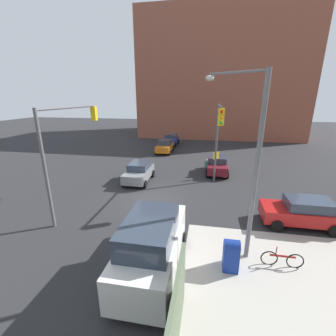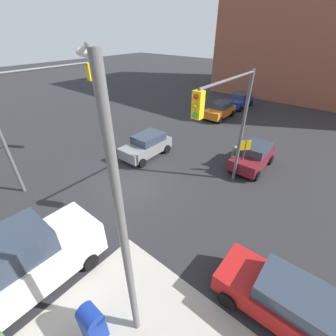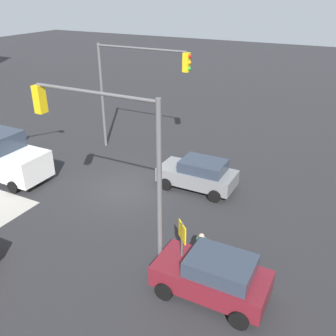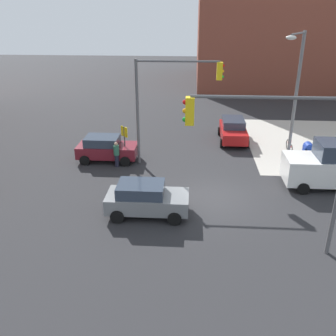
{
  "view_description": "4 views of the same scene",
  "coord_description": "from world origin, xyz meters",
  "px_view_note": "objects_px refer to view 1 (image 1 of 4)",
  "views": [
    {
      "loc": [
        14.32,
        3.81,
        6.97
      ],
      "look_at": [
        -1.36,
        0.98,
        1.94
      ],
      "focal_mm": 24.0,
      "sensor_mm": 36.0,
      "label": 1
    },
    {
      "loc": [
        7.22,
        8.76,
        8.22
      ],
      "look_at": [
        -1.28,
        1.77,
        1.29
      ],
      "focal_mm": 24.0,
      "sensor_mm": 36.0,
      "label": 2
    },
    {
      "loc": [
        -9.76,
        13.98,
        9.45
      ],
      "look_at": [
        -2.77,
        0.55,
        2.12
      ],
      "focal_mm": 40.0,
      "sensor_mm": 36.0,
      "label": 3
    },
    {
      "loc": [
        -1.14,
        -17.61,
        9.32
      ],
      "look_at": [
        -2.34,
        0.09,
        1.6
      ],
      "focal_mm": 40.0,
      "sensor_mm": 36.0,
      "label": 4
    }
  ],
  "objects_px": {
    "coupe_blue": "(171,140)",
    "pedestrian_crossing": "(207,167)",
    "street_lamp_corner": "(249,156)",
    "traffic_signal_nw_corner": "(218,131)",
    "sedan_orange": "(165,146)",
    "sedan_gray": "(139,172)",
    "van_white_delivery": "(152,244)",
    "traffic_signal_se_corner": "(68,137)",
    "mailbox_blue": "(231,254)",
    "coupe_red": "(302,212)",
    "sedan_maroon": "(217,165)",
    "bicycle_leaning_on_fence": "(282,259)"
  },
  "relations": [
    {
      "from": "traffic_signal_se_corner",
      "to": "coupe_blue",
      "type": "relative_size",
      "value": 1.51
    },
    {
      "from": "traffic_signal_nw_corner",
      "to": "sedan_gray",
      "type": "bearing_deg",
      "value": -96.5
    },
    {
      "from": "traffic_signal_nw_corner",
      "to": "coupe_blue",
      "type": "xyz_separation_m",
      "value": [
        -16.45,
        -6.23,
        -3.77
      ]
    },
    {
      "from": "mailbox_blue",
      "to": "bicycle_leaning_on_fence",
      "type": "distance_m",
      "value": 2.32
    },
    {
      "from": "pedestrian_crossing",
      "to": "street_lamp_corner",
      "type": "bearing_deg",
      "value": 104.24
    },
    {
      "from": "coupe_red",
      "to": "sedan_gray",
      "type": "relative_size",
      "value": 1.06
    },
    {
      "from": "street_lamp_corner",
      "to": "van_white_delivery",
      "type": "height_order",
      "value": "street_lamp_corner"
    },
    {
      "from": "traffic_signal_nw_corner",
      "to": "traffic_signal_se_corner",
      "type": "relative_size",
      "value": 1.0
    },
    {
      "from": "van_white_delivery",
      "to": "traffic_signal_nw_corner",
      "type": "bearing_deg",
      "value": 163.89
    },
    {
      "from": "traffic_signal_se_corner",
      "to": "sedan_maroon",
      "type": "distance_m",
      "value": 13.36
    },
    {
      "from": "sedan_orange",
      "to": "sedan_gray",
      "type": "height_order",
      "value": "same"
    },
    {
      "from": "traffic_signal_nw_corner",
      "to": "bicycle_leaning_on_fence",
      "type": "height_order",
      "value": "traffic_signal_nw_corner"
    },
    {
      "from": "traffic_signal_nw_corner",
      "to": "coupe_blue",
      "type": "relative_size",
      "value": 1.51
    },
    {
      "from": "street_lamp_corner",
      "to": "pedestrian_crossing",
      "type": "height_order",
      "value": "street_lamp_corner"
    },
    {
      "from": "street_lamp_corner",
      "to": "bicycle_leaning_on_fence",
      "type": "bearing_deg",
      "value": 71.04
    },
    {
      "from": "traffic_signal_nw_corner",
      "to": "sedan_maroon",
      "type": "xyz_separation_m",
      "value": [
        -4.14,
        0.28,
        -3.77
      ]
    },
    {
      "from": "van_white_delivery",
      "to": "coupe_blue",
      "type": "bearing_deg",
      "value": -172.2
    },
    {
      "from": "traffic_signal_nw_corner",
      "to": "traffic_signal_se_corner",
      "type": "height_order",
      "value": "same"
    },
    {
      "from": "coupe_red",
      "to": "bicycle_leaning_on_fence",
      "type": "height_order",
      "value": "coupe_red"
    },
    {
      "from": "sedan_maroon",
      "to": "coupe_blue",
      "type": "height_order",
      "value": "same"
    },
    {
      "from": "street_lamp_corner",
      "to": "coupe_blue",
      "type": "bearing_deg",
      "value": -163.26
    },
    {
      "from": "pedestrian_crossing",
      "to": "bicycle_leaning_on_fence",
      "type": "relative_size",
      "value": 0.92
    },
    {
      "from": "sedan_orange",
      "to": "street_lamp_corner",
      "type": "bearing_deg",
      "value": 20.68
    },
    {
      "from": "sedan_orange",
      "to": "coupe_blue",
      "type": "bearing_deg",
      "value": 179.85
    },
    {
      "from": "traffic_signal_se_corner",
      "to": "van_white_delivery",
      "type": "height_order",
      "value": "traffic_signal_se_corner"
    },
    {
      "from": "street_lamp_corner",
      "to": "coupe_red",
      "type": "relative_size",
      "value": 1.92
    },
    {
      "from": "sedan_orange",
      "to": "coupe_blue",
      "type": "xyz_separation_m",
      "value": [
        -4.84,
        0.01,
        0.0
      ]
    },
    {
      "from": "pedestrian_crossing",
      "to": "sedan_maroon",
      "type": "bearing_deg",
      "value": -133.18
    },
    {
      "from": "sedan_orange",
      "to": "sedan_gray",
      "type": "relative_size",
      "value": 1.02
    },
    {
      "from": "traffic_signal_se_corner",
      "to": "coupe_blue",
      "type": "distance_m",
      "value": 21.65
    },
    {
      "from": "sedan_orange",
      "to": "sedan_gray",
      "type": "xyz_separation_m",
      "value": [
        10.89,
        -0.15,
        -0.0
      ]
    },
    {
      "from": "traffic_signal_nw_corner",
      "to": "mailbox_blue",
      "type": "relative_size",
      "value": 4.55
    },
    {
      "from": "van_white_delivery",
      "to": "sedan_orange",
      "type": "bearing_deg",
      "value": -170.39
    },
    {
      "from": "sedan_orange",
      "to": "coupe_blue",
      "type": "relative_size",
      "value": 0.92
    },
    {
      "from": "sedan_orange",
      "to": "coupe_blue",
      "type": "distance_m",
      "value": 4.84
    },
    {
      "from": "sedan_maroon",
      "to": "traffic_signal_nw_corner",
      "type": "bearing_deg",
      "value": -3.87
    },
    {
      "from": "traffic_signal_nw_corner",
      "to": "coupe_blue",
      "type": "height_order",
      "value": "traffic_signal_nw_corner"
    },
    {
      "from": "coupe_red",
      "to": "coupe_blue",
      "type": "bearing_deg",
      "value": -152.27
    },
    {
      "from": "street_lamp_corner",
      "to": "bicycle_leaning_on_fence",
      "type": "distance_m",
      "value": 4.72
    },
    {
      "from": "coupe_blue",
      "to": "street_lamp_corner",
      "type": "bearing_deg",
      "value": 16.74
    },
    {
      "from": "sedan_maroon",
      "to": "bicycle_leaning_on_fence",
      "type": "bearing_deg",
      "value": 11.15
    },
    {
      "from": "coupe_blue",
      "to": "pedestrian_crossing",
      "type": "relative_size",
      "value": 2.68
    },
    {
      "from": "traffic_signal_se_corner",
      "to": "mailbox_blue",
      "type": "xyz_separation_m",
      "value": [
        4.05,
        9.5,
        -3.9
      ]
    },
    {
      "from": "street_lamp_corner",
      "to": "coupe_blue",
      "type": "distance_m",
      "value": 25.35
    },
    {
      "from": "van_white_delivery",
      "to": "pedestrian_crossing",
      "type": "distance_m",
      "value": 12.79
    },
    {
      "from": "traffic_signal_se_corner",
      "to": "sedan_maroon",
      "type": "height_order",
      "value": "traffic_signal_se_corner"
    },
    {
      "from": "mailbox_blue",
      "to": "coupe_red",
      "type": "distance_m",
      "value": 6.04
    },
    {
      "from": "traffic_signal_se_corner",
      "to": "sedan_maroon",
      "type": "relative_size",
      "value": 1.71
    },
    {
      "from": "coupe_red",
      "to": "pedestrian_crossing",
      "type": "xyz_separation_m",
      "value": [
        -7.69,
        -5.44,
        -0.01
      ]
    },
    {
      "from": "traffic_signal_nw_corner",
      "to": "coupe_red",
      "type": "bearing_deg",
      "value": 46.99
    }
  ]
}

